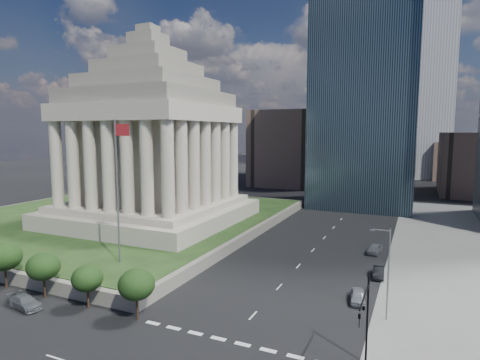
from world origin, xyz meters
The scene contains 14 objects.
ground centered at (0.00, 100.00, 0.00)m, with size 500.00×500.00×0.00m, color black.
plaza_terrace centered at (-45.00, 50.00, 0.90)m, with size 66.00×70.00×1.80m, color #666257.
plaza_lawn centered at (-45.00, 50.00, 1.85)m, with size 64.00×68.00×0.10m, color #1B3214.
war_memorial centered at (-34.00, 48.00, 21.40)m, with size 34.00×34.00×39.00m, color #AFA693, non-canonical shape.
flagpole centered at (-21.83, 24.00, 13.11)m, with size 2.52×0.24×20.00m.
midrise_glass centered at (2.00, 95.00, 30.00)m, with size 26.00×26.00×60.00m, color black.
building_filler_ne centered at (32.00, 130.00, 10.00)m, with size 20.00×30.00×20.00m, color brown.
building_filler_nw centered at (-30.00, 130.00, 14.00)m, with size 24.00×30.00×28.00m, color brown.
traffic_signal_ne centered at (12.50, 13.70, 5.25)m, with size 0.30×5.74×8.00m.
street_lamp_north centered at (13.33, 25.00, 5.66)m, with size 2.13×0.22×10.00m.
suv_grey centered at (-24.69, 11.00, 0.72)m, with size 4.95×2.01×1.44m, color #5C5F64.
parked_sedan_near centered at (10.01, 28.39, 0.72)m, with size 4.21×1.70×1.44m, color #96999E.
parked_sedan_mid centered at (11.50, 38.02, 0.70)m, with size 4.22×1.47×1.39m, color black.
parked_sedan_far centered at (9.84, 49.39, 0.79)m, with size 1.87×4.65×1.58m, color slate.
Camera 1 is at (15.96, -18.97, 20.12)m, focal length 30.00 mm.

